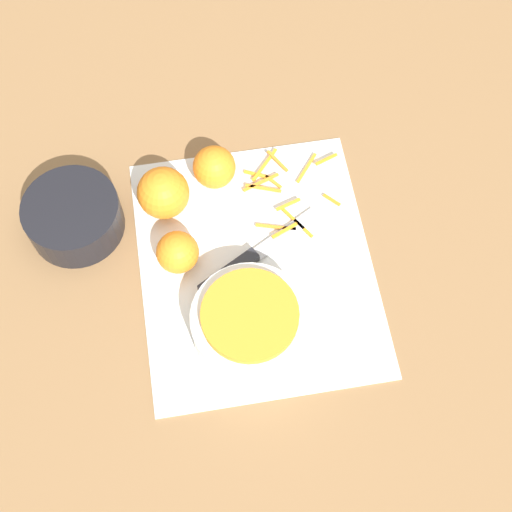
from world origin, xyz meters
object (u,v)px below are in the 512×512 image
orange_right (178,252)px  bowl_dark (74,217)px  knife (240,265)px  bowl_speckled (250,322)px  orange_left (163,193)px  orange_back (214,167)px

orange_right → bowl_dark: bearing=59.3°
bowl_dark → knife: (-0.12, -0.25, -0.02)m
bowl_speckled → orange_left: 0.26m
bowl_dark → orange_back: (0.05, -0.23, 0.01)m
bowl_dark → orange_right: bearing=-120.7°
bowl_speckled → orange_right: size_ratio=2.60×
bowl_speckled → orange_right: 0.16m
knife → orange_back: 0.17m
bowl_speckled → orange_right: bowl_speckled is taller
orange_left → orange_back: (0.04, -0.09, -0.01)m
bowl_speckled → knife: bowl_speckled is taller
bowl_speckled → bowl_dark: size_ratio=1.13×
bowl_speckled → orange_right: (0.13, 0.09, -0.00)m
orange_left → orange_right: bearing=-174.4°
bowl_speckled → orange_back: size_ratio=2.45×
knife → orange_right: size_ratio=3.21×
bowl_dark → knife: bowl_dark is taller
bowl_speckled → orange_left: size_ratio=2.06×
bowl_dark → orange_left: orange_left is taller
orange_left → bowl_dark: bearing=94.3°
orange_left → bowl_speckled: bearing=-156.7°
bowl_dark → orange_right: 0.18m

